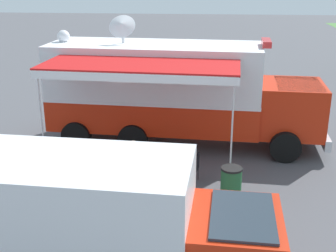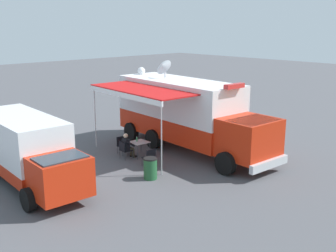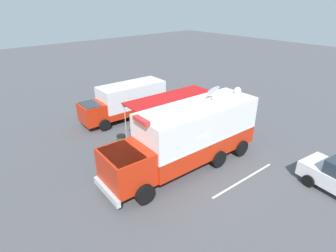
{
  "view_description": "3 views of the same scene",
  "coord_description": "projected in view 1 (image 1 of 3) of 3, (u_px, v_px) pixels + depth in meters",
  "views": [
    {
      "loc": [
        15.04,
        1.83,
        5.84
      ],
      "look_at": [
        2.25,
        0.67,
        1.36
      ],
      "focal_mm": 47.79,
      "sensor_mm": 36.0,
      "label": 1
    },
    {
      "loc": [
        14.62,
        14.72,
        6.3
      ],
      "look_at": [
        1.36,
        0.65,
        1.44
      ],
      "focal_mm": 43.82,
      "sensor_mm": 36.0,
      "label": 2
    },
    {
      "loc": [
        -9.19,
        10.31,
        8.78
      ],
      "look_at": [
        2.29,
        0.22,
        1.51
      ],
      "focal_mm": 28.99,
      "sensor_mm": 36.0,
      "label": 3
    }
  ],
  "objects": [
    {
      "name": "folding_table",
      "position": [
        142.0,
        150.0,
        13.59
      ],
      "size": [
        0.85,
        0.85,
        0.73
      ],
      "color": "silver",
      "rests_on": "ground"
    },
    {
      "name": "ground_plane",
      "position": [
        155.0,
        140.0,
        16.22
      ],
      "size": [
        100.0,
        100.0,
        0.0
      ],
      "primitive_type": "plane",
      "color": "#515156"
    },
    {
      "name": "car_behind_truck",
      "position": [
        109.0,
        74.0,
        22.73
      ],
      "size": [
        4.43,
        2.51,
        1.76
      ],
      "color": "silver",
      "rests_on": "ground"
    },
    {
      "name": "seated_responder",
      "position": [
        135.0,
        158.0,
        13.03
      ],
      "size": [
        0.68,
        0.57,
        1.25
      ],
      "color": "black",
      "rests_on": "ground"
    },
    {
      "name": "folding_chair_spare_by_truck",
      "position": [
        193.0,
        166.0,
        12.86
      ],
      "size": [
        0.56,
        0.56,
        0.87
      ],
      "color": "black",
      "rests_on": "ground"
    },
    {
      "name": "support_truck",
      "position": [
        79.0,
        225.0,
        8.26
      ],
      "size": [
        2.62,
        6.9,
        2.7
      ],
      "color": "white",
      "rests_on": "ground"
    },
    {
      "name": "folding_chair_at_table",
      "position": [
        133.0,
        165.0,
        12.9
      ],
      "size": [
        0.51,
        0.51,
        0.87
      ],
      "color": "black",
      "rests_on": "ground"
    },
    {
      "name": "lot_stripe",
      "position": [
        152.0,
        115.0,
        19.09
      ],
      "size": [
        0.4,
        4.8,
        0.01
      ],
      "primitive_type": "cube",
      "rotation": [
        0.0,
        0.0,
        -0.06
      ],
      "color": "silver",
      "rests_on": "ground"
    },
    {
      "name": "water_bottle",
      "position": [
        137.0,
        145.0,
        13.52
      ],
      "size": [
        0.07,
        0.07,
        0.22
      ],
      "color": "#3F9959",
      "rests_on": "folding_table"
    },
    {
      "name": "command_truck",
      "position": [
        176.0,
        90.0,
        15.45
      ],
      "size": [
        5.19,
        9.62,
        4.53
      ],
      "color": "red",
      "rests_on": "ground"
    },
    {
      "name": "trash_bin",
      "position": [
        231.0,
        183.0,
        11.96
      ],
      "size": [
        0.57,
        0.57,
        0.91
      ],
      "color": "#235B33",
      "rests_on": "ground"
    },
    {
      "name": "folding_chair_beside_table",
      "position": [
        112.0,
        159.0,
        13.36
      ],
      "size": [
        0.51,
        0.51,
        0.87
      ],
      "color": "black",
      "rests_on": "ground"
    }
  ]
}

